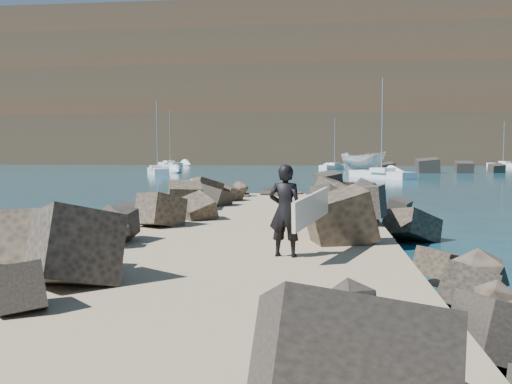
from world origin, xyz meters
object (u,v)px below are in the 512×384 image
(surfboard_resting, at_px, (191,191))
(sailboat_c, at_px, (382,174))
(boat_imported, at_px, (363,161))
(surfer_with_board, at_px, (289,210))

(surfboard_resting, height_order, sailboat_c, sailboat_c)
(boat_imported, height_order, surfer_with_board, boat_imported)
(surfer_with_board, bearing_deg, sailboat_c, 82.46)
(surfboard_resting, xyz_separation_m, sailboat_c, (9.90, 34.77, -0.69))
(boat_imported, distance_m, surfer_with_board, 67.44)
(surfboard_resting, relative_size, sailboat_c, 0.25)
(surfboard_resting, distance_m, boat_imported, 58.40)
(surfer_with_board, distance_m, sailboat_c, 44.78)
(boat_imported, relative_size, surfer_with_board, 3.33)
(boat_imported, xyz_separation_m, sailboat_c, (0.22, -22.81, -0.89))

